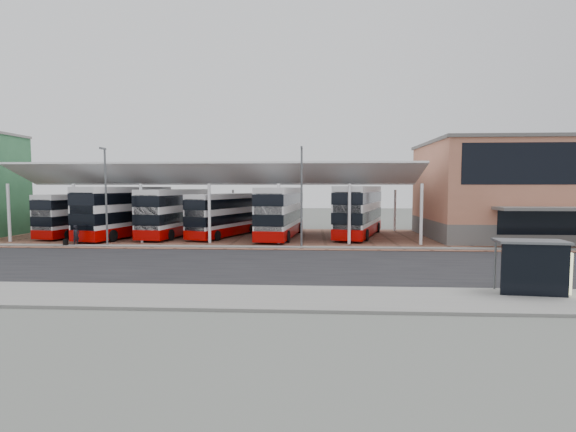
% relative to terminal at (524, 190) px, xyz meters
% --- Properties ---
extents(ground, '(140.00, 140.00, 0.00)m').
position_rel_terminal_xyz_m(ground, '(-23.00, -13.92, -4.66)').
color(ground, '#4B4E49').
extents(road, '(120.00, 14.00, 0.02)m').
position_rel_terminal_xyz_m(road, '(-23.00, -14.92, -4.65)').
color(road, black).
rests_on(road, ground).
extents(forecourt, '(72.00, 16.00, 0.06)m').
position_rel_terminal_xyz_m(forecourt, '(-21.00, -0.92, -4.63)').
color(forecourt, brown).
rests_on(forecourt, ground).
extents(sidewalk, '(120.00, 4.00, 0.14)m').
position_rel_terminal_xyz_m(sidewalk, '(-23.00, -22.92, -4.59)').
color(sidewalk, slate).
rests_on(sidewalk, ground).
extents(north_kerb, '(120.00, 0.80, 0.14)m').
position_rel_terminal_xyz_m(north_kerb, '(-23.00, -7.72, -4.59)').
color(north_kerb, slate).
rests_on(north_kerb, ground).
extents(yellow_line_near, '(120.00, 0.12, 0.01)m').
position_rel_terminal_xyz_m(yellow_line_near, '(-23.00, -20.92, -4.63)').
color(yellow_line_near, '#C08700').
rests_on(yellow_line_near, road).
extents(yellow_line_far, '(120.00, 0.12, 0.01)m').
position_rel_terminal_xyz_m(yellow_line_far, '(-23.00, -20.62, -4.63)').
color(yellow_line_far, '#C08700').
rests_on(yellow_line_far, road).
extents(canopy, '(37.00, 11.63, 7.07)m').
position_rel_terminal_xyz_m(canopy, '(-29.00, 0.01, 1.14)').
color(canopy, white).
rests_on(canopy, ground).
extents(terminal, '(18.40, 14.40, 9.25)m').
position_rel_terminal_xyz_m(terminal, '(0.00, 0.00, 0.00)').
color(terminal, '#5E5B58').
rests_on(terminal, ground).
extents(lamp_west, '(0.16, 0.90, 8.07)m').
position_rel_terminal_xyz_m(lamp_west, '(-37.00, -7.65, -0.30)').
color(lamp_west, '#56595E').
rests_on(lamp_west, ground).
extents(lamp_east, '(0.16, 0.90, 8.07)m').
position_rel_terminal_xyz_m(lamp_east, '(-21.00, -7.65, -0.30)').
color(lamp_east, '#56595E').
rests_on(lamp_east, ground).
extents(bus_0, '(4.06, 10.30, 4.14)m').
position_rel_terminal_xyz_m(bus_0, '(-43.25, -0.42, -2.54)').
color(bus_0, white).
rests_on(bus_0, forecourt).
extents(bus_1, '(5.28, 12.12, 4.87)m').
position_rel_terminal_xyz_m(bus_1, '(-38.24, -1.18, -2.18)').
color(bus_1, white).
rests_on(bus_1, forecourt).
extents(bus_2, '(4.11, 11.44, 4.61)m').
position_rel_terminal_xyz_m(bus_2, '(-33.71, -0.24, -2.31)').
color(bus_2, white).
rests_on(bus_2, forecourt).
extents(bus_3, '(5.69, 10.36, 4.19)m').
position_rel_terminal_xyz_m(bus_3, '(-28.69, -0.40, -2.52)').
color(bus_3, white).
rests_on(bus_3, forecourt).
extents(bus_4, '(4.01, 11.86, 4.79)m').
position_rel_terminal_xyz_m(bus_4, '(-23.15, -0.80, -2.22)').
color(bus_4, white).
rests_on(bus_4, forecourt).
extents(bus_5, '(6.06, 12.22, 4.92)m').
position_rel_terminal_xyz_m(bus_5, '(-15.50, 0.57, -2.16)').
color(bus_5, white).
rests_on(bus_5, forecourt).
extents(pedestrian, '(0.57, 0.71, 1.68)m').
position_rel_terminal_xyz_m(pedestrian, '(-39.68, -7.57, -3.76)').
color(pedestrian, black).
rests_on(pedestrian, forecourt).
extents(suitcase, '(0.33, 0.24, 0.57)m').
position_rel_terminal_xyz_m(suitcase, '(-40.37, -7.92, -4.31)').
color(suitcase, black).
rests_on(suitcase, forecourt).
extents(bus_shelter, '(3.12, 1.68, 2.40)m').
position_rel_terminal_xyz_m(bus_shelter, '(-10.19, -22.03, -3.03)').
color(bus_shelter, black).
rests_on(bus_shelter, sidewalk).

